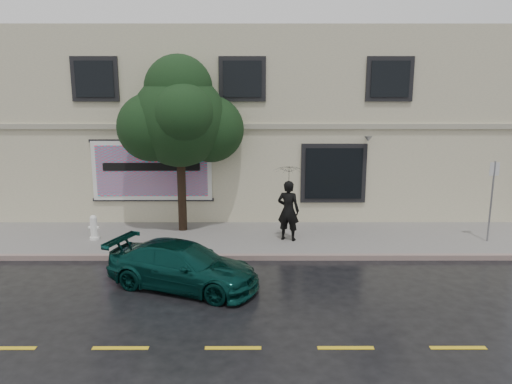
{
  "coord_description": "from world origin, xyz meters",
  "views": [
    {
      "loc": [
        0.43,
        -12.35,
        5.06
      ],
      "look_at": [
        0.46,
        2.2,
        1.88
      ],
      "focal_mm": 35.0,
      "sensor_mm": 36.0,
      "label": 1
    }
  ],
  "objects_px": {
    "street_tree": "(180,120)",
    "fire_hydrant": "(94,228)",
    "car": "(183,266)",
    "pedestrian": "(288,210)"
  },
  "relations": [
    {
      "from": "car",
      "to": "street_tree",
      "type": "distance_m",
      "value": 5.67
    },
    {
      "from": "pedestrian",
      "to": "street_tree",
      "type": "height_order",
      "value": "street_tree"
    },
    {
      "from": "car",
      "to": "fire_hydrant",
      "type": "distance_m",
      "value": 4.84
    },
    {
      "from": "car",
      "to": "street_tree",
      "type": "relative_size",
      "value": 0.74
    },
    {
      "from": "fire_hydrant",
      "to": "pedestrian",
      "type": "bearing_deg",
      "value": -1.53
    },
    {
      "from": "street_tree",
      "to": "fire_hydrant",
      "type": "distance_m",
      "value": 4.41
    },
    {
      "from": "car",
      "to": "pedestrian",
      "type": "distance_m",
      "value": 4.51
    },
    {
      "from": "car",
      "to": "pedestrian",
      "type": "xyz_separation_m",
      "value": [
        2.87,
        3.43,
        0.55
      ]
    },
    {
      "from": "car",
      "to": "street_tree",
      "type": "bearing_deg",
      "value": 29.35
    },
    {
      "from": "car",
      "to": "pedestrian",
      "type": "height_order",
      "value": "pedestrian"
    }
  ]
}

